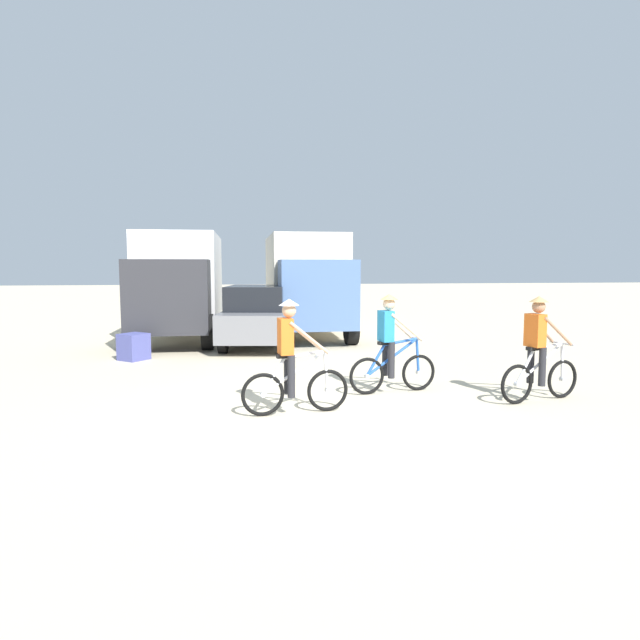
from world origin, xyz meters
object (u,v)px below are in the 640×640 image
Objects in this scene: box_truck_cream_rv at (306,279)px; cyclist_cowboy_hat at (391,347)px; supply_crate at (134,347)px; cyclist_orange_shirt at (292,361)px; box_truck_avon_van at (180,280)px; cyclist_near_camera at (539,353)px; sedan_parked at (258,316)px.

cyclist_cowboy_hat is (0.51, -8.83, -1.03)m from box_truck_cream_rv.
box_truck_cream_rv is at bearing 43.02° from supply_crate.
cyclist_cowboy_hat is (1.92, 1.17, 0.00)m from cyclist_orange_shirt.
box_truck_avon_van is 3.72× the size of cyclist_near_camera.
sedan_parked is at bearing -44.01° from box_truck_avon_van.
box_truck_avon_van is at bearing 105.73° from cyclist_orange_shirt.
box_truck_avon_van is at bearing 118.71° from cyclist_cowboy_hat.
sedan_parked is at bearing 109.97° from cyclist_cowboy_hat.
cyclist_near_camera is at bearing -53.58° from box_truck_avon_van.
cyclist_near_camera is 9.35m from supply_crate.
sedan_parked is 8.47m from cyclist_near_camera.
sedan_parked is 3.66m from supply_crate.
cyclist_cowboy_hat is 2.54m from cyclist_near_camera.
cyclist_near_camera is at bearing -22.89° from cyclist_cowboy_hat.
supply_crate is at bearing 122.03° from cyclist_orange_shirt.
box_truck_cream_rv reaches higher than supply_crate.
box_truck_cream_rv is 8.90m from cyclist_cowboy_hat.
box_truck_avon_van is 10.07m from cyclist_orange_shirt.
box_truck_cream_rv is (4.13, 0.37, 0.00)m from box_truck_avon_van.
cyclist_near_camera is at bearing -34.56° from supply_crate.
box_truck_avon_van reaches higher than cyclist_near_camera.
supply_crate is at bearing 141.15° from cyclist_cowboy_hat.
supply_crate is at bearing -149.60° from sedan_parked.
sedan_parked is (2.41, -2.32, -0.99)m from box_truck_avon_van.
box_truck_avon_van is 11.79m from cyclist_near_camera.
cyclist_orange_shirt is at bearing -98.04° from box_truck_cream_rv.
cyclist_near_camera is (6.97, -9.45, -1.03)m from box_truck_avon_van.
box_truck_avon_van is at bearing 80.24° from supply_crate.
cyclist_orange_shirt is 4.26m from cyclist_near_camera.
sedan_parked is 2.43× the size of cyclist_orange_shirt.
cyclist_near_camera is (2.34, -0.99, 0.00)m from cyclist_cowboy_hat.
supply_crate is at bearing 145.44° from cyclist_near_camera.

